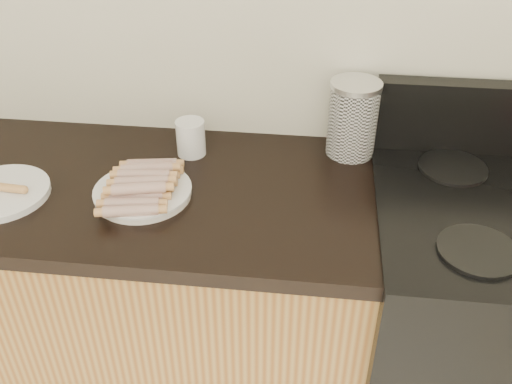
# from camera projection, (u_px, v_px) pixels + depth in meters

# --- Properties ---
(cabinet_base) EXTENTS (2.20, 0.59, 0.86)m
(cabinet_base) POSITION_uv_depth(u_px,v_px,m) (5.00, 298.00, 1.80)
(cabinet_base) COLOR olive
(cabinet_base) RESTS_ON floor
(stove) EXTENTS (0.76, 0.65, 0.91)m
(stove) POSITION_uv_depth(u_px,v_px,m) (492.00, 339.00, 1.63)
(stove) COLOR black
(stove) RESTS_ON floor
(burner_near_left) EXTENTS (0.18, 0.18, 0.01)m
(burner_near_left) POSITION_uv_depth(u_px,v_px,m) (479.00, 251.00, 1.24)
(burner_near_left) COLOR black
(burner_near_left) RESTS_ON stove
(burner_far_left) EXTENTS (0.18, 0.18, 0.01)m
(burner_far_left) POSITION_uv_depth(u_px,v_px,m) (453.00, 168.00, 1.52)
(burner_far_left) COLOR black
(burner_far_left) RESTS_ON stove
(main_plate) EXTENTS (0.32, 0.32, 0.02)m
(main_plate) POSITION_uv_depth(u_px,v_px,m) (143.00, 193.00, 1.44)
(main_plate) COLOR white
(main_plate) RESTS_ON counter_slab
(side_plate) EXTENTS (0.30, 0.30, 0.02)m
(side_plate) POSITION_uv_depth(u_px,v_px,m) (0.00, 193.00, 1.43)
(side_plate) COLOR white
(side_plate) RESTS_ON counter_slab
(hotdog_pile) EXTENTS (0.13, 0.25, 0.05)m
(hotdog_pile) POSITION_uv_depth(u_px,v_px,m) (142.00, 183.00, 1.42)
(hotdog_pile) COLOR #983622
(hotdog_pile) RESTS_ON main_plate
(canister) EXTENTS (0.14, 0.14, 0.21)m
(canister) POSITION_uv_depth(u_px,v_px,m) (353.00, 118.00, 1.55)
(canister) COLOR white
(canister) RESTS_ON counter_slab
(mug) EXTENTS (0.10, 0.10, 0.10)m
(mug) POSITION_uv_depth(u_px,v_px,m) (191.00, 138.00, 1.58)
(mug) COLOR silver
(mug) RESTS_ON counter_slab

